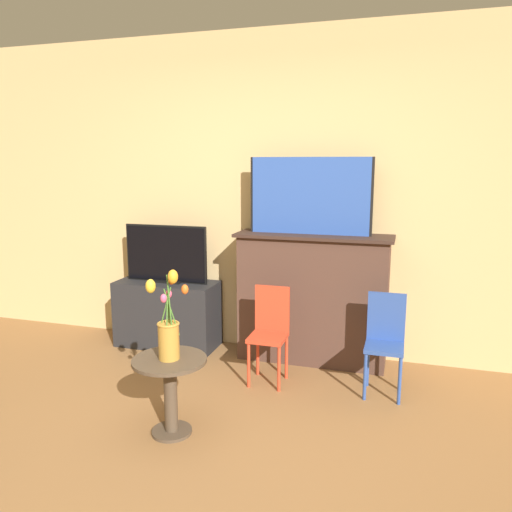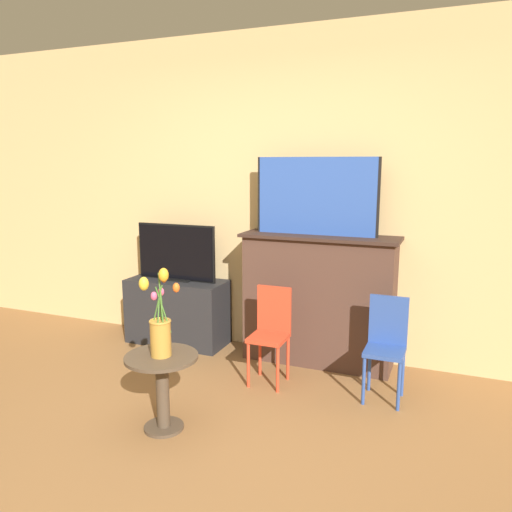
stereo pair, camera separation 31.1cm
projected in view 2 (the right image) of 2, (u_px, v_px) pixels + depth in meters
ground_plane at (150, 490)px, 2.52m from camera, size 14.00×14.00×0.00m
wall_back at (288, 196)px, 4.21m from camera, size 8.00×0.06×2.70m
fireplace_mantel at (318, 298)px, 4.05m from camera, size 1.26×0.39×1.06m
painting at (316, 196)px, 3.91m from camera, size 0.98×0.03×0.61m
tv_stand at (178, 311)px, 4.54m from camera, size 0.90×0.39×0.59m
tv_monitor at (176, 253)px, 4.44m from camera, size 0.76×0.12×0.50m
chair_red at (271, 329)px, 3.71m from camera, size 0.27×0.27×0.72m
chair_blue at (386, 342)px, 3.45m from camera, size 0.27×0.27×0.72m
side_table at (162, 381)px, 3.04m from camera, size 0.45×0.45×0.48m
vase_tulips at (160, 326)px, 2.98m from camera, size 0.26×0.17×0.55m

